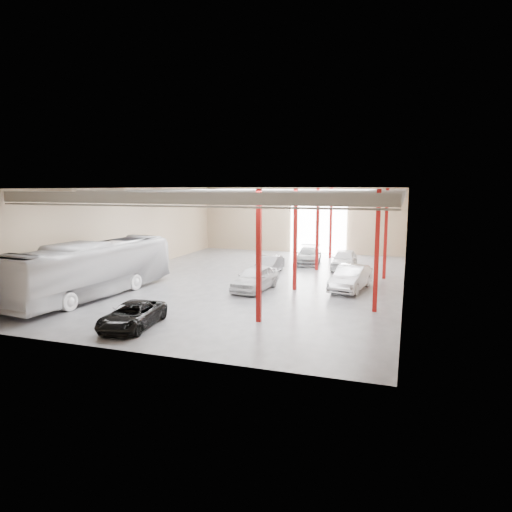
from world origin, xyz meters
The scene contains 8 objects.
depot_shell centered at (0.13, 0.48, 4.98)m, with size 22.12×32.12×7.06m.
coach_bus centered at (-8.22, -8.00, 1.80)m, with size 3.02×12.92×3.60m, color silver.
black_sedan centered at (-2.00, -13.00, 0.64)m, with size 2.13×4.61×1.28m, color black.
car_row_a centered at (1.23, -3.00, 0.85)m, with size 2.02×5.02×1.71m, color silver.
car_row_b centered at (0.36, 3.25, 0.71)m, with size 1.50×4.30×1.42m, color #A7A7AC.
car_row_c centered at (2.47, 9.00, 0.77)m, with size 2.16×5.32×1.54m, color gray.
car_right_near centered at (7.51, -0.87, 0.85)m, with size 1.80×5.17×1.70m, color silver.
car_right_far centered at (5.99, 7.15, 0.85)m, with size 2.00×4.98×1.70m, color white.
Camera 1 is at (11.11, -32.28, 7.14)m, focal length 32.00 mm.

